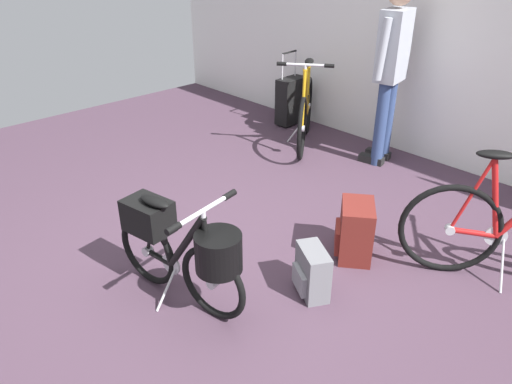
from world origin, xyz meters
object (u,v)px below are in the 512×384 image
at_px(backpack_on_floor, 312,272).
at_px(handbag_on_floor, 355,231).
at_px(folding_bike_foreground, 182,247).
at_px(visitor_near_wall, 391,64).
at_px(rolling_suitcase, 291,100).
at_px(display_bike_right, 305,112).

height_order(backpack_on_floor, handbag_on_floor, handbag_on_floor).
height_order(folding_bike_foreground, handbag_on_floor, folding_bike_foreground).
bearing_deg(visitor_near_wall, rolling_suitcase, 173.85).
xyz_separation_m(rolling_suitcase, backpack_on_floor, (2.18, -2.14, -0.13)).
relative_size(display_bike_right, rolling_suitcase, 1.32).
bearing_deg(folding_bike_foreground, backpack_on_floor, 52.33).
distance_m(visitor_near_wall, handbag_on_floor, 1.84).
bearing_deg(display_bike_right, handbag_on_floor, -38.58).
bearing_deg(visitor_near_wall, backpack_on_floor, -66.85).
distance_m(display_bike_right, backpack_on_floor, 2.43).
height_order(display_bike_right, visitor_near_wall, visitor_near_wall).
bearing_deg(visitor_near_wall, folding_bike_foreground, -81.64).
bearing_deg(folding_bike_foreground, visitor_near_wall, 98.36).
distance_m(visitor_near_wall, backpack_on_floor, 2.31).
xyz_separation_m(display_bike_right, visitor_near_wall, (0.79, 0.22, 0.59)).
relative_size(visitor_near_wall, backpack_on_floor, 5.29).
xyz_separation_m(backpack_on_floor, handbag_on_floor, (-0.06, 0.52, 0.04)).
xyz_separation_m(folding_bike_foreground, rolling_suitcase, (-1.71, 2.75, -0.11)).
relative_size(folding_bike_foreground, backpack_on_floor, 3.18).
xyz_separation_m(display_bike_right, backpack_on_floor, (1.65, -1.78, -0.20)).
relative_size(folding_bike_foreground, display_bike_right, 0.91).
bearing_deg(folding_bike_foreground, display_bike_right, 116.21).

